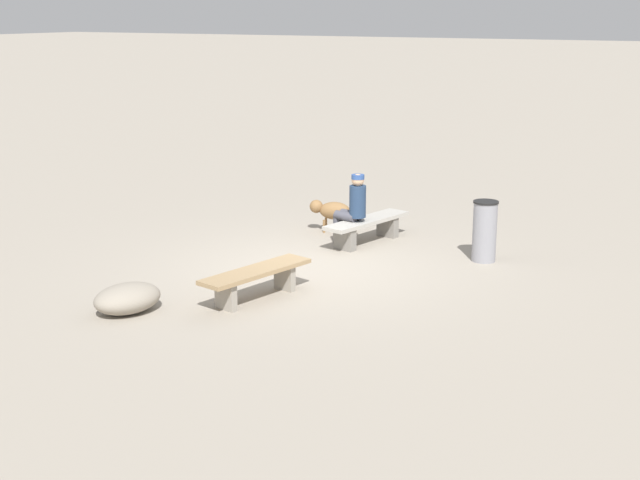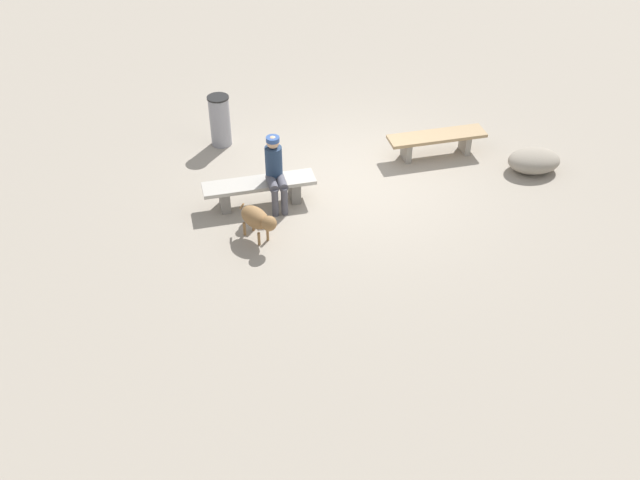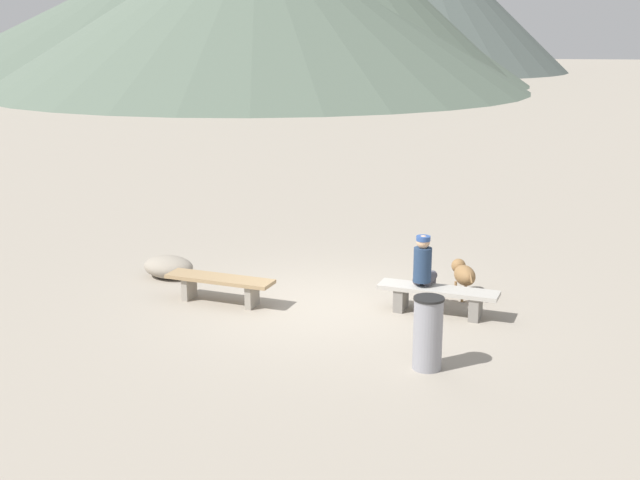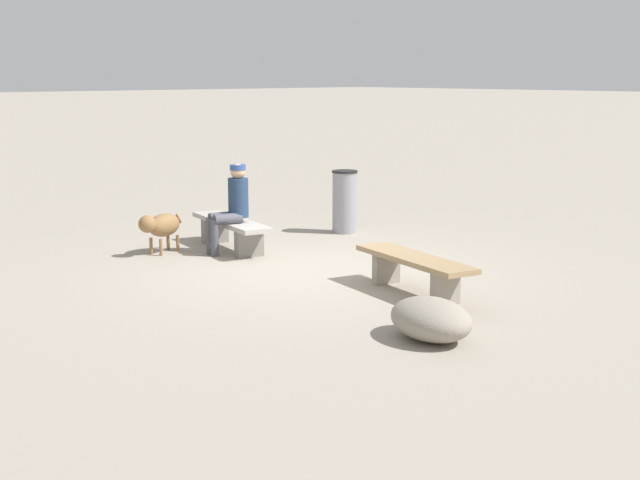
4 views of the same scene
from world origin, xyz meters
The scene contains 7 objects.
ground centered at (0.00, 0.00, -0.03)m, with size 210.00×210.00×0.06m, color #9E9384.
bench_left centered at (-1.69, -0.06, 0.33)m, with size 1.85×0.82×0.43m.
bench_right centered at (1.79, -0.08, 0.30)m, with size 1.91×0.83×0.43m.
seated_person centered at (1.56, 0.08, 0.70)m, with size 0.38×0.60×1.24m.
dog centered at (2.20, 0.83, 0.40)m, with size 0.47×0.81×0.58m.
trash_bin centered at (1.68, -2.20, 0.49)m, with size 0.40×0.40×0.98m.
boulder centered at (-2.97, 1.14, 0.20)m, with size 0.68×0.94×0.39m, color gray.
Camera 1 is at (-11.52, -6.44, 3.92)m, focal length 49.70 mm.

